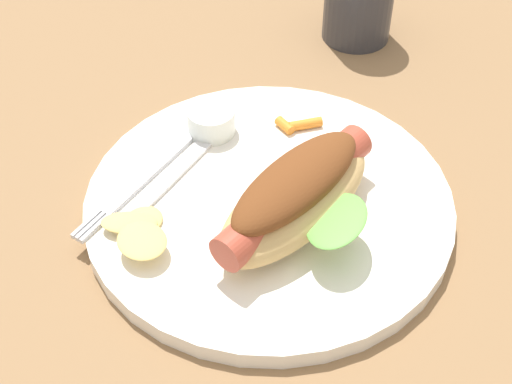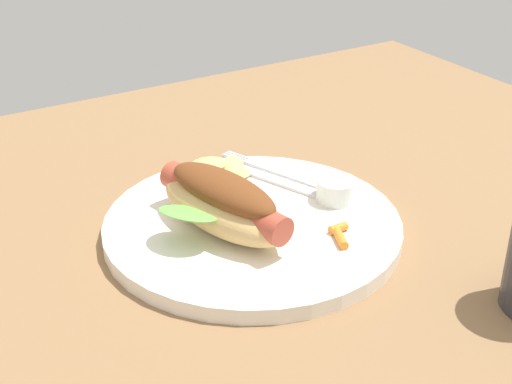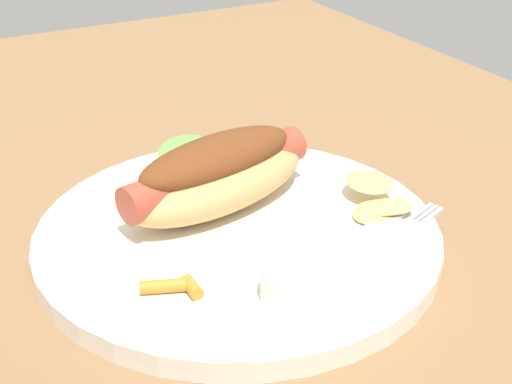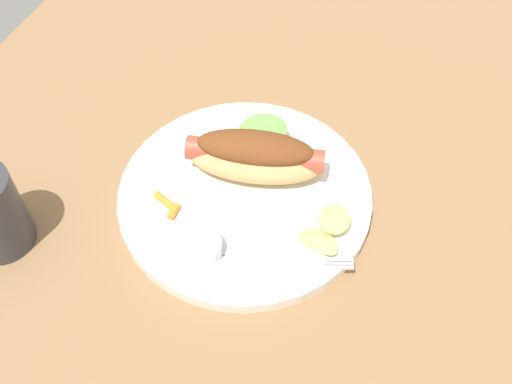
{
  "view_description": "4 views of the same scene",
  "coord_description": "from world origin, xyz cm",
  "px_view_note": "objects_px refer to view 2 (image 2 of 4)",
  "views": [
    {
      "loc": [
        -29.45,
        25.81,
        43.61
      ],
      "look_at": [
        2.1,
        2.19,
        4.45
      ],
      "focal_mm": 51.21,
      "sensor_mm": 36.0,
      "label": 1
    },
    {
      "loc": [
        -29.43,
        -55.07,
        38.88
      ],
      "look_at": [
        3.21,
        -0.83,
        5.16
      ],
      "focal_mm": 51.79,
      "sensor_mm": 36.0,
      "label": 2
    },
    {
      "loc": [
        45.06,
        -21.1,
        29.73
      ],
      "look_at": [
        2.8,
        1.81,
        3.81
      ],
      "focal_mm": 51.61,
      "sensor_mm": 36.0,
      "label": 3
    },
    {
      "loc": [
        43.14,
        17.03,
        57.7
      ],
      "look_at": [
        5.17,
        2.15,
        4.77
      ],
      "focal_mm": 42.25,
      "sensor_mm": 36.0,
      "label": 4
    }
  ],
  "objects_px": {
    "plate": "(251,226)",
    "knife": "(282,183)",
    "sauce_ramekin": "(336,190)",
    "fork": "(282,173)",
    "hot_dog": "(227,204)",
    "chips_pile": "(224,167)",
    "carrot_garnish": "(339,234)"
  },
  "relations": [
    {
      "from": "knife",
      "to": "carrot_garnish",
      "type": "distance_m",
      "value": 0.12
    },
    {
      "from": "fork",
      "to": "carrot_garnish",
      "type": "height_order",
      "value": "carrot_garnish"
    },
    {
      "from": "plate",
      "to": "fork",
      "type": "height_order",
      "value": "fork"
    },
    {
      "from": "hot_dog",
      "to": "sauce_ramekin",
      "type": "bearing_deg",
      "value": -105.18
    },
    {
      "from": "fork",
      "to": "knife",
      "type": "height_order",
      "value": "same"
    },
    {
      "from": "plate",
      "to": "knife",
      "type": "bearing_deg",
      "value": 35.39
    },
    {
      "from": "sauce_ramekin",
      "to": "carrot_garnish",
      "type": "distance_m",
      "value": 0.08
    },
    {
      "from": "chips_pile",
      "to": "carrot_garnish",
      "type": "distance_m",
      "value": 0.18
    },
    {
      "from": "hot_dog",
      "to": "plate",
      "type": "bearing_deg",
      "value": -90.3
    },
    {
      "from": "hot_dog",
      "to": "sauce_ramekin",
      "type": "xyz_separation_m",
      "value": [
        0.13,
        -0.01,
        -0.02
      ]
    },
    {
      "from": "chips_pile",
      "to": "carrot_garnish",
      "type": "relative_size",
      "value": 1.96
    },
    {
      "from": "knife",
      "to": "carrot_garnish",
      "type": "bearing_deg",
      "value": 152.06
    },
    {
      "from": "plate",
      "to": "knife",
      "type": "relative_size",
      "value": 2.26
    },
    {
      "from": "plate",
      "to": "fork",
      "type": "bearing_deg",
      "value": 39.58
    },
    {
      "from": "sauce_ramekin",
      "to": "hot_dog",
      "type": "bearing_deg",
      "value": 177.63
    },
    {
      "from": "plate",
      "to": "hot_dog",
      "type": "distance_m",
      "value": 0.05
    },
    {
      "from": "plate",
      "to": "hot_dog",
      "type": "relative_size",
      "value": 1.75
    },
    {
      "from": "hot_dog",
      "to": "sauce_ramekin",
      "type": "height_order",
      "value": "hot_dog"
    },
    {
      "from": "sauce_ramekin",
      "to": "carrot_garnish",
      "type": "bearing_deg",
      "value": -123.95
    },
    {
      "from": "sauce_ramekin",
      "to": "chips_pile",
      "type": "xyz_separation_m",
      "value": [
        -0.07,
        0.12,
        -0.0
      ]
    },
    {
      "from": "knife",
      "to": "fork",
      "type": "bearing_deg",
      "value": -56.01
    },
    {
      "from": "hot_dog",
      "to": "chips_pile",
      "type": "distance_m",
      "value": 0.13
    },
    {
      "from": "sauce_ramekin",
      "to": "fork",
      "type": "height_order",
      "value": "sauce_ramekin"
    },
    {
      "from": "sauce_ramekin",
      "to": "carrot_garnish",
      "type": "relative_size",
      "value": 1.17
    },
    {
      "from": "sauce_ramekin",
      "to": "fork",
      "type": "bearing_deg",
      "value": 101.97
    },
    {
      "from": "plate",
      "to": "knife",
      "type": "height_order",
      "value": "knife"
    },
    {
      "from": "hot_dog",
      "to": "knife",
      "type": "bearing_deg",
      "value": -73.68
    },
    {
      "from": "sauce_ramekin",
      "to": "fork",
      "type": "distance_m",
      "value": 0.08
    },
    {
      "from": "carrot_garnish",
      "to": "hot_dog",
      "type": "bearing_deg",
      "value": 140.77
    },
    {
      "from": "carrot_garnish",
      "to": "plate",
      "type": "bearing_deg",
      "value": 125.28
    },
    {
      "from": "sauce_ramekin",
      "to": "knife",
      "type": "relative_size",
      "value": 0.32
    },
    {
      "from": "hot_dog",
      "to": "knife",
      "type": "relative_size",
      "value": 1.29
    }
  ]
}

